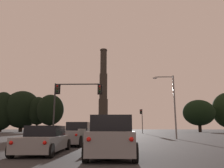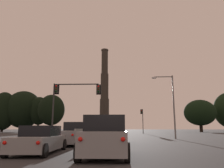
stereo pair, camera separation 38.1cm
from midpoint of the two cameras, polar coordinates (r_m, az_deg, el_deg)
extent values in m
cube|color=gray|center=(12.54, -18.14, -14.43)|extent=(1.93, 4.65, 0.70)
cube|color=black|center=(12.73, -17.64, -11.59)|extent=(1.68, 2.25, 0.55)
cylinder|color=black|center=(14.62, -19.22, -14.68)|extent=(0.24, 0.65, 0.64)
cylinder|color=black|center=(14.16, -12.24, -15.17)|extent=(0.24, 0.65, 0.64)
cylinder|color=black|center=(11.10, -25.83, -15.39)|extent=(0.24, 0.65, 0.64)
cylinder|color=black|center=(10.48, -16.78, -16.32)|extent=(0.24, 0.65, 0.64)
sphere|color=red|center=(10.63, -25.86, -13.66)|extent=(0.17, 0.17, 0.17)
sphere|color=red|center=(10.10, -18.26, -14.39)|extent=(0.17, 0.17, 0.17)
cube|color=gray|center=(18.11, -10.57, -13.30)|extent=(2.19, 5.47, 0.88)
cube|color=black|center=(19.80, -9.21, -10.86)|extent=(1.90, 1.87, 0.72)
cube|color=gray|center=(17.03, -14.81, -11.50)|extent=(0.19, 2.43, 0.16)
cube|color=gray|center=(16.53, -8.49, -11.76)|extent=(0.19, 2.43, 0.16)
cylinder|color=black|center=(20.49, -11.77, -13.76)|extent=(0.25, 0.81, 0.80)
cylinder|color=black|center=(20.06, -6.21, -13.98)|extent=(0.25, 0.81, 0.80)
cylinder|color=black|center=(16.30, -16.02, -14.20)|extent=(0.25, 0.81, 0.80)
cylinder|color=black|center=(15.75, -9.08, -14.60)|extent=(0.25, 0.81, 0.80)
sphere|color=red|center=(15.73, -16.02, -12.65)|extent=(0.17, 0.17, 0.17)
sphere|color=red|center=(15.26, -10.06, -12.96)|extent=(0.17, 0.17, 0.17)
cube|color=gray|center=(10.63, -1.09, -14.75)|extent=(1.94, 4.81, 0.95)
cube|color=black|center=(10.73, -1.05, -10.31)|extent=(1.79, 2.81, 0.70)
cylinder|color=black|center=(12.64, -5.10, -15.58)|extent=(0.22, 0.76, 0.76)
cylinder|color=black|center=(12.56, 3.78, -15.62)|extent=(0.22, 0.76, 0.76)
cylinder|color=black|center=(8.84, -8.11, -17.28)|extent=(0.22, 0.76, 0.76)
cylinder|color=black|center=(8.73, 4.75, -17.42)|extent=(0.22, 0.76, 0.76)
sphere|color=red|center=(8.28, -7.46, -14.13)|extent=(0.17, 0.17, 0.17)
sphere|color=red|center=(8.19, 3.73, -14.23)|extent=(0.17, 0.17, 0.17)
cube|color=#0F3823|center=(18.57, -0.95, -13.44)|extent=(2.04, 5.41, 0.88)
cube|color=black|center=(20.31, -0.66, -11.02)|extent=(1.85, 1.81, 0.72)
cube|color=#0F3823|center=(17.26, -4.39, -11.83)|extent=(0.12, 2.43, 0.16)
cube|color=#0F3823|center=(17.14, 2.00, -11.86)|extent=(0.12, 2.43, 0.16)
cylinder|color=black|center=(20.84, -3.38, -13.93)|extent=(0.23, 0.80, 0.80)
cylinder|color=black|center=(20.75, 2.18, -13.95)|extent=(0.23, 0.80, 0.80)
cylinder|color=black|center=(16.47, -4.91, -14.55)|extent=(0.23, 0.80, 0.80)
cylinder|color=black|center=(16.35, 2.15, -14.61)|extent=(0.23, 0.80, 0.80)
sphere|color=red|center=(15.92, -4.53, -13.03)|extent=(0.17, 0.17, 0.17)
sphere|color=red|center=(15.81, 1.54, -13.07)|extent=(0.17, 0.17, 0.17)
cylinder|color=#2D2D30|center=(59.30, 7.73, -9.58)|extent=(0.18, 0.18, 6.37)
cylinder|color=black|center=(59.28, 7.81, -12.61)|extent=(0.40, 0.40, 0.10)
cube|color=#282828|center=(59.40, 7.38, -7.16)|extent=(0.34, 0.34, 1.04)
cube|color=black|center=(59.58, 7.37, -7.18)|extent=(0.58, 0.03, 1.25)
sphere|color=red|center=(59.24, 7.39, -6.84)|extent=(0.22, 0.22, 0.22)
sphere|color=#352604|center=(59.22, 7.40, -7.15)|extent=(0.22, 0.22, 0.22)
sphere|color=black|center=(59.19, 7.41, -7.46)|extent=(0.22, 0.22, 0.22)
cylinder|color=#2D2D30|center=(26.97, -15.30, -6.79)|extent=(0.18, 0.18, 6.63)
cylinder|color=black|center=(26.92, -15.67, -13.73)|extent=(0.40, 0.40, 0.10)
cube|color=#282828|center=(27.21, -14.42, -1.26)|extent=(0.34, 0.34, 1.04)
cube|color=black|center=(27.38, -14.32, -1.32)|extent=(0.58, 0.03, 1.25)
sphere|color=red|center=(27.09, -14.50, -0.51)|extent=(0.22, 0.22, 0.22)
sphere|color=#352604|center=(27.03, -14.53, -1.18)|extent=(0.22, 0.22, 0.22)
sphere|color=black|center=(26.98, -14.56, -1.86)|extent=(0.22, 0.22, 0.22)
cylinder|color=#2D2D30|center=(26.75, -9.39, -0.05)|extent=(5.41, 0.14, 0.14)
sphere|color=#2D2D30|center=(27.40, -14.94, -0.08)|extent=(0.18, 0.18, 0.18)
cube|color=#282828|center=(26.24, -3.63, -1.38)|extent=(0.34, 0.34, 1.04)
cube|color=black|center=(26.41, -3.59, -1.45)|extent=(0.58, 0.03, 1.25)
sphere|color=red|center=(26.11, -3.66, -0.61)|extent=(0.22, 0.22, 0.22)
sphere|color=#352604|center=(26.05, -3.67, -1.31)|extent=(0.22, 0.22, 0.22)
sphere|color=black|center=(26.00, -3.68, -2.01)|extent=(0.22, 0.22, 0.22)
cylinder|color=slate|center=(28.75, 15.71, -5.67)|extent=(0.20, 0.20, 8.00)
cylinder|color=slate|center=(29.11, 13.07, 1.82)|extent=(2.33, 0.12, 0.12)
sphere|color=slate|center=(29.36, 15.31, 1.82)|extent=(0.20, 0.20, 0.20)
ellipsoid|color=silver|center=(28.88, 10.81, 1.59)|extent=(0.64, 0.36, 0.26)
cylinder|color=#2B2722|center=(114.22, -2.46, -11.49)|extent=(7.72, 7.72, 2.64)
cylinder|color=#332D28|center=(114.52, -2.43, -7.39)|extent=(4.82, 4.82, 13.76)
cylinder|color=#332D28|center=(116.32, -2.37, -0.61)|extent=(4.15, 4.15, 13.76)
cylinder|color=#332D28|center=(119.69, -2.32, 5.87)|extent=(3.47, 3.47, 13.76)
cylinder|color=#38322C|center=(121.80, -2.29, 8.81)|extent=(3.89, 3.89, 0.70)
cylinder|color=black|center=(87.76, -22.88, -10.47)|extent=(1.35, 1.35, 3.08)
ellipsoid|color=black|center=(88.04, -22.54, -6.13)|extent=(13.53, 12.18, 13.68)
cylinder|color=black|center=(76.46, -16.17, -10.71)|extent=(0.89, 0.89, 3.55)
ellipsoid|color=black|center=(76.70, -15.93, -6.50)|extent=(8.95, 8.05, 10.29)
cylinder|color=black|center=(88.29, -27.23, -10.32)|extent=(0.88, 0.88, 2.41)
ellipsoid|color=black|center=(88.51, -26.85, -6.24)|extent=(8.78, 7.91, 13.65)
cylinder|color=black|center=(82.43, 21.86, -10.44)|extent=(1.10, 1.10, 3.34)
ellipsoid|color=black|center=(82.60, 21.60, -6.97)|extent=(10.96, 9.87, 8.95)
cylinder|color=black|center=(83.53, -19.19, -10.49)|extent=(0.71, 0.71, 3.76)
ellipsoid|color=black|center=(83.77, -18.93, -6.62)|extent=(7.11, 6.40, 10.09)
camera|label=1|loc=(0.19, -90.25, 0.05)|focal=35.00mm
camera|label=2|loc=(0.19, 89.75, -0.05)|focal=35.00mm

